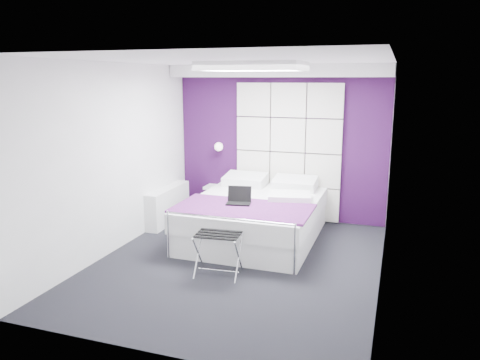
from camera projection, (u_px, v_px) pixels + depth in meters
The scene contains 15 objects.
floor at pixel (238, 263), 6.17m from camera, with size 4.40×4.40×0.00m, color black.
ceiling at pixel (238, 60), 5.62m from camera, with size 4.40×4.40×0.00m, color white.
wall_back at pixel (280, 144), 7.93m from camera, with size 3.60×3.60×0.00m, color silver.
wall_left at pixel (115, 158), 6.46m from camera, with size 4.40×4.40×0.00m, color silver.
wall_right at pixel (387, 176), 5.33m from camera, with size 4.40×4.40×0.00m, color silver.
accent_wall at pixel (280, 144), 7.92m from camera, with size 3.58×0.02×2.58m, color #310D39.
soffit at pixel (278, 71), 7.44m from camera, with size 3.58×0.50×0.20m, color white.
headboard at pixel (288, 152), 7.85m from camera, with size 1.80×0.08×2.30m, color silver, non-canonical shape.
skylight at pixel (252, 65), 6.18m from camera, with size 1.36×0.86×0.12m, color white, non-canonical shape.
wall_lamp at pixel (220, 146), 8.15m from camera, with size 0.15×0.15×0.15m, color white.
radiator at pixel (168, 205), 7.84m from camera, with size 0.22×1.20×0.60m, color white.
bed at pixel (255, 217), 7.05m from camera, with size 1.88×2.28×0.79m.
nightstand at pixel (217, 187), 8.28m from camera, with size 0.40×0.31×0.04m, color white.
luggage_rack at pixel (218, 254), 5.75m from camera, with size 0.54×0.40×0.53m.
laptop at pixel (240, 199), 6.64m from camera, with size 0.34×0.24×0.24m.
Camera 1 is at (1.90, -5.48, 2.39)m, focal length 35.00 mm.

